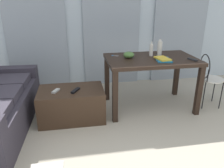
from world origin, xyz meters
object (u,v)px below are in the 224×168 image
Objects in this scene: bottle_near at (151,50)px; tv_remote_secondary at (56,91)px; tv_remote_on_table at (192,60)px; wire_chair at (208,74)px; scissors at (114,56)px; tv_remote_primary at (75,90)px; bottle_far at (160,48)px; book_stack at (163,59)px; craft_table at (151,65)px; bowl at (129,55)px; coffee_table at (72,104)px.

bottle_near is 1.50× the size of tv_remote_secondary.
wire_chair is at bearing -0.84° from tv_remote_on_table.
scissors reaches higher than tv_remote_primary.
scissors is at bearing 66.66° from tv_remote_primary.
bottle_far is at bearing 161.39° from wire_chair.
bottle_near is at bearing 39.70° from tv_remote_secondary.
scissors is at bearing 52.81° from tv_remote_secondary.
book_stack is 0.42m from tv_remote_on_table.
scissors is (-0.51, 0.22, 0.11)m from craft_table.
scissors is (-0.63, 0.37, -0.01)m from book_stack.
wire_chair is at bearing 29.35° from tv_remote_secondary.
bowl is at bearing 172.14° from wire_chair.
bottle_far reaches higher than craft_table.
book_stack reaches higher than tv_remote_on_table.
scissors is at bearing 30.08° from coffee_table.
bottle_near is 0.69× the size of book_stack.
book_stack is 2.18× the size of tv_remote_secondary.
tv_remote_on_table is (1.71, -0.05, 0.58)m from coffee_table.
wire_chair is 0.95m from bottle_near.
scissors reaches higher than tv_remote_secondary.
wire_chair is 0.47m from tv_remote_on_table.
tv_remote_primary is (-2.00, -0.13, -0.06)m from wire_chair.
coffee_table is 0.30m from tv_remote_secondary.
bottle_near is (0.03, 0.12, 0.20)m from craft_table.
bottle_near is (1.22, 0.29, 0.66)m from coffee_table.
wire_chair is at bearing 33.66° from tv_remote_primary.
craft_table is at bearing -23.05° from scissors.
bottle_near is 1.51m from tv_remote_secondary.
book_stack is (0.44, -0.22, -0.03)m from bowl.
bowl is (-0.36, -0.06, -0.05)m from bottle_near.
craft_table is at bearing 126.03° from book_stack.
coffee_table is 6.22× the size of tv_remote_secondary.
bottle_far reaches higher than book_stack.
bottle_far is 1.34× the size of tv_remote_primary.
scissors is at bearing 156.95° from craft_table.
coffee_table is 4.13× the size of bottle_near.
scissors is (-0.68, 0.08, -0.11)m from bottle_far.
coffee_table is 5.78× the size of tv_remote_on_table.
tv_remote_primary is at bearing -164.03° from bottle_far.
bowl is at bearing -170.93° from bottle_near.
bottle_near is 0.14m from bottle_far.
coffee_table is 1.54m from bottle_far.
bowl is 0.90m from tv_remote_on_table.
bottle_near is at bearing 126.43° from tv_remote_on_table.
bottle_far is 1.65m from tv_remote_secondary.
tv_remote_on_table is at bearing -34.75° from bottle_near.
craft_table is 7.26× the size of tv_remote_primary.
scissors is (0.67, 0.39, 0.57)m from coffee_table.
bottle_near is at bearing -10.31° from scissors.
craft_table is 0.36m from bowl.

